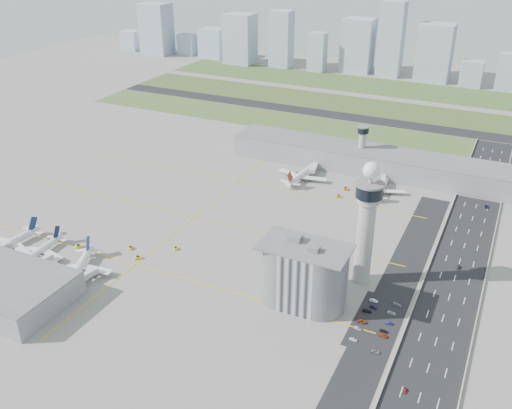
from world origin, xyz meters
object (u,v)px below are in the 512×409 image
at_px(secondary_tower, 362,144).
at_px(car_lot_6, 376,352).
at_px(jet_bridge_near_1, 30,270).
at_px(car_lot_4, 373,307).
at_px(car_lot_10, 392,313).
at_px(car_hw_1, 458,267).
at_px(car_lot_11, 397,305).
at_px(car_hw_2, 487,207).
at_px(car_lot_3, 367,311).
at_px(jet_bridge_far_0, 316,166).
at_px(car_hw_0, 405,391).
at_px(tug_1, 130,248).
at_px(tug_0, 78,246).
at_px(tug_2, 138,257).
at_px(tug_3, 176,248).
at_px(car_lot_2, 362,321).
at_px(airplane_near_b, 37,249).
at_px(jet_bridge_near_2, 75,284).
at_px(jet_bridge_far_1, 384,178).
at_px(tug_5, 346,188).
at_px(car_lot_8, 384,331).
at_px(admin_building, 304,275).
at_px(car_lot_7, 383,335).
at_px(car_lot_5, 374,301).
at_px(control_tower, 367,219).
at_px(airplane_far_b, 383,185).
at_px(airplane_near_c, 77,265).
at_px(car_hw_4, 475,171).
at_px(airplane_near_a, 6,241).
at_px(car_lot_1, 358,328).
at_px(car_lot_9, 389,323).
at_px(car_lot_0, 353,339).
at_px(airplane_far_a, 303,170).

xyz_separation_m(secondary_tower, car_lot_6, (63.20, -192.28, -18.25)).
height_order(jet_bridge_near_1, car_lot_4, jet_bridge_near_1).
xyz_separation_m(car_lot_10, car_hw_1, (22.30, 53.56, 0.05)).
bearing_deg(car_lot_11, car_hw_2, -2.35).
xyz_separation_m(secondary_tower, car_lot_3, (52.25, -166.58, -18.19)).
bearing_deg(jet_bridge_far_0, car_hw_0, 19.27).
bearing_deg(tug_1, tug_0, 17.85).
relative_size(tug_2, tug_3, 1.12).
distance_m(car_lot_2, car_hw_1, 73.45).
distance_m(airplane_near_b, jet_bridge_near_2, 41.55).
bearing_deg(car_hw_0, jet_bridge_far_1, 101.33).
bearing_deg(airplane_near_b, tug_5, 137.17).
relative_size(jet_bridge_far_0, car_lot_8, 3.68).
relative_size(tug_0, car_lot_10, 0.84).
bearing_deg(admin_building, car_lot_7, -11.79).
bearing_deg(car_lot_8, car_lot_5, 29.51).
xyz_separation_m(control_tower, car_lot_10, (20.84, -21.04, -34.48)).
bearing_deg(car_lot_10, control_tower, 48.26).
bearing_deg(jet_bridge_near_1, airplane_far_b, -28.05).
height_order(car_lot_6, car_lot_11, car_lot_11).
distance_m(jet_bridge_far_0, tug_1, 159.42).
relative_size(jet_bridge_far_0, tug_1, 4.66).
bearing_deg(car_lot_4, jet_bridge_near_1, 113.97).
bearing_deg(airplane_near_b, tug_1, 121.38).
xyz_separation_m(jet_bridge_far_1, tug_5, (-19.87, -23.79, -1.87)).
relative_size(airplane_near_c, car_lot_4, 11.61).
xyz_separation_m(airplane_near_c, car_lot_2, (142.65, 25.67, -5.30)).
bearing_deg(tug_0, tug_1, 59.69).
bearing_deg(car_lot_2, car_hw_2, -15.87).
relative_size(control_tower, airplane_near_c, 1.52).
distance_m(tug_5, car_lot_4, 131.48).
distance_m(car_lot_5, car_lot_7, 25.43).
relative_size(jet_bridge_near_2, jet_bridge_far_1, 1.00).
xyz_separation_m(tug_0, car_lot_10, (171.85, 16.33, -0.43)).
bearing_deg(car_lot_3, jet_bridge_far_1, 4.21).
bearing_deg(airplane_near_c, car_hw_4, 121.56).
bearing_deg(airplane_near_c, car_hw_2, 111.22).
bearing_deg(car_lot_7, control_tower, 33.28).
height_order(tug_3, car_hw_2, tug_3).
distance_m(airplane_far_b, car_lot_6, 162.45).
height_order(airplane_near_a, jet_bridge_far_0, airplane_near_a).
relative_size(airplane_near_c, car_lot_6, 10.61).
distance_m(airplane_near_c, car_lot_6, 153.90).
distance_m(car_lot_1, car_lot_9, 15.19).
distance_m(tug_0, car_lot_3, 161.76).
bearing_deg(airplane_near_b, car_lot_10, 96.13).
bearing_deg(tug_2, car_lot_0, 38.43).
relative_size(airplane_far_a, car_lot_5, 11.01).
distance_m(car_lot_6, car_lot_11, 36.70).
relative_size(airplane_far_b, car_lot_2, 8.02).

